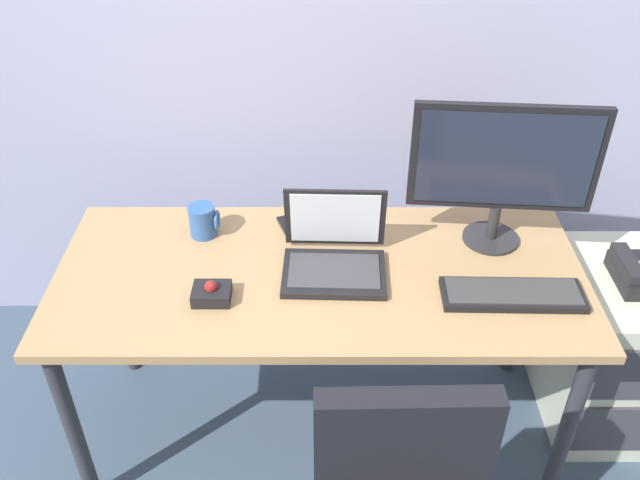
# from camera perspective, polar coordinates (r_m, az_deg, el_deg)

# --- Properties ---
(ground_plane) EXTENTS (8.00, 8.00, 0.00)m
(ground_plane) POSITION_cam_1_polar(r_m,az_deg,el_deg) (2.59, 0.00, -15.27)
(ground_plane) COLOR #39495A
(desk) EXTENTS (1.62, 0.71, 0.73)m
(desk) POSITION_cam_1_polar(r_m,az_deg,el_deg) (2.12, 0.00, -4.27)
(desk) COLOR #A37E52
(desk) RESTS_ON ground
(file_cabinet) EXTENTS (0.42, 0.53, 0.62)m
(file_cabinet) POSITION_cam_1_polar(r_m,az_deg,el_deg) (2.64, 23.41, -8.15)
(file_cabinet) COLOR beige
(file_cabinet) RESTS_ON ground
(desk_phone) EXTENTS (0.17, 0.20, 0.09)m
(desk_phone) POSITION_cam_1_polar(r_m,az_deg,el_deg) (2.41, 25.29, -2.50)
(desk_phone) COLOR black
(desk_phone) RESTS_ON file_cabinet
(monitor_main) EXTENTS (0.57, 0.18, 0.47)m
(monitor_main) POSITION_cam_1_polar(r_m,az_deg,el_deg) (2.12, 15.18, 6.08)
(monitor_main) COLOR #262628
(monitor_main) RESTS_ON desk
(keyboard) EXTENTS (0.41, 0.14, 0.03)m
(keyboard) POSITION_cam_1_polar(r_m,az_deg,el_deg) (2.05, 15.87, -4.38)
(keyboard) COLOR black
(keyboard) RESTS_ON desk
(laptop) EXTENTS (0.32, 0.27, 0.24)m
(laptop) POSITION_cam_1_polar(r_m,az_deg,el_deg) (2.06, 1.21, -1.08)
(laptop) COLOR black
(laptop) RESTS_ON desk
(trackball_mouse) EXTENTS (0.11, 0.09, 0.07)m
(trackball_mouse) POSITION_cam_1_polar(r_m,az_deg,el_deg) (1.98, -9.09, -4.43)
(trackball_mouse) COLOR black
(trackball_mouse) RESTS_ON desk
(coffee_mug) EXTENTS (0.10, 0.09, 0.11)m
(coffee_mug) POSITION_cam_1_polar(r_m,az_deg,el_deg) (2.23, -9.78, 1.59)
(coffee_mug) COLOR #2D5594
(coffee_mug) RESTS_ON desk
(cell_phone) EXTENTS (0.11, 0.16, 0.01)m
(cell_phone) POSITION_cam_1_polar(r_m,az_deg,el_deg) (2.25, -2.35, 1.05)
(cell_phone) COLOR black
(cell_phone) RESTS_ON desk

